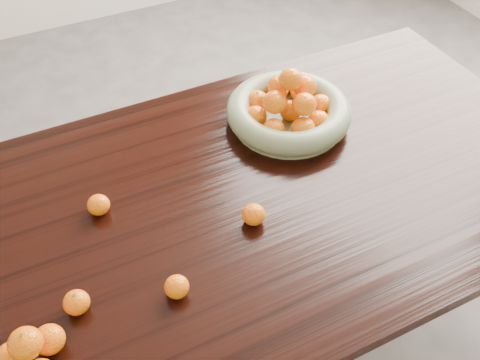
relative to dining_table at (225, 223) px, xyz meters
name	(u,v)px	position (x,y,z in m)	size (l,w,h in m)	color
ground	(229,341)	(0.00, 0.00, -0.66)	(5.00, 5.00, 0.00)	#65615F
dining_table	(225,223)	(0.00, 0.00, 0.00)	(2.00, 1.00, 0.75)	black
fruit_bowl	(289,110)	(0.31, 0.21, 0.14)	(0.37, 0.37, 0.19)	#6E7858
orange_pyramid	(32,354)	(-0.53, -0.24, 0.14)	(0.14, 0.13, 0.12)	orange
loose_orange_0	(76,302)	(-0.42, -0.15, 0.12)	(0.06, 0.06, 0.05)	orange
loose_orange_1	(177,287)	(-0.21, -0.21, 0.12)	(0.06, 0.06, 0.05)	orange
loose_orange_2	(254,214)	(0.04, -0.10, 0.12)	(0.06, 0.06, 0.05)	orange
loose_orange_3	(99,205)	(-0.30, 0.11, 0.12)	(0.06, 0.06, 0.05)	orange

